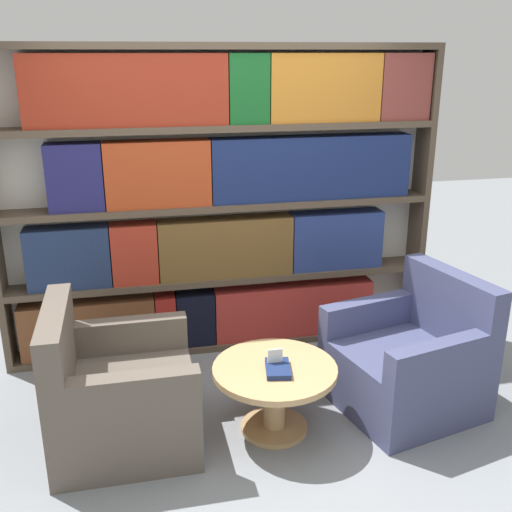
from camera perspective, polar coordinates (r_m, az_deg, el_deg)
ground_plane at (r=3.89m, az=0.35°, el=-17.41°), size 14.00×14.00×0.00m
bookshelf at (r=4.65m, az=-3.32°, el=5.01°), size 3.37×0.30×2.37m
armchair_left at (r=3.84m, az=-13.08°, el=-12.93°), size 0.86×0.85×0.91m
armchair_right at (r=4.24m, az=14.41°, el=-9.82°), size 1.03×1.02×0.91m
coffee_table at (r=3.84m, az=1.79°, el=-12.18°), size 0.78×0.78×0.45m
table_sign at (r=3.75m, az=1.82°, el=-9.84°), size 0.09×0.06×0.12m
stray_book at (r=3.73m, az=2.10°, el=-10.66°), size 0.19×0.26×0.03m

